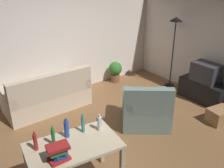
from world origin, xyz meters
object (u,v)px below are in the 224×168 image
object	(u,v)px
bottle_clear	(100,123)
book_stack	(58,152)
storage_box	(220,116)
bottle_green	(53,137)
tv	(206,73)
desk	(74,151)
bottle_tall	(83,124)
couch	(48,97)
bottle_blue	(67,129)
armchair	(146,110)
torchiere_lamp	(175,33)
tv_stand	(203,91)
bottle_red	(35,142)
potted_plant	(115,70)

from	to	relation	value
bottle_clear	book_stack	distance (m)	0.76
storage_box	bottle_green	size ratio (longest dim) A/B	1.72
tv	desk	size ratio (longest dim) A/B	0.47
tv	bottle_tall	size ratio (longest dim) A/B	2.07
couch	bottle_blue	bearing A→B (deg)	74.06
armchair	desk	bearing A→B (deg)	55.44
torchiere_lamp	storage_box	size ratio (longest dim) A/B	3.77
tv_stand	desk	distance (m)	3.76
desk	armchair	distance (m)	2.02
torchiere_lamp	storage_box	xyz separation A→B (m)	(-0.54, -1.78, -1.26)
bottle_blue	bottle_clear	size ratio (longest dim) A/B	1.15
desk	bottle_tall	distance (m)	0.38
tv	book_stack	distance (m)	4.04
torchiere_lamp	bottle_red	world-z (taller)	torchiere_lamp
bottle_red	book_stack	distance (m)	0.36
desk	bottle_green	xyz separation A→B (m)	(-0.20, 0.15, 0.23)
armchair	bottle_red	bearing A→B (deg)	48.13
torchiere_lamp	bottle_red	distance (m)	4.37
potted_plant	bottle_green	bearing A→B (deg)	-139.62
tv_stand	desk	xyz separation A→B (m)	(-3.70, -0.54, 0.41)
armchair	torchiere_lamp	bearing A→B (deg)	-114.24
tv	bottle_blue	world-z (taller)	bottle_blue
desk	potted_plant	xyz separation A→B (m)	(2.72, 2.63, -0.32)
storage_box	bottle_green	xyz separation A→B (m)	(-3.36, 0.40, 0.73)
couch	book_stack	world-z (taller)	book_stack
tv_stand	bottle_tall	distance (m)	3.53
tv	storage_box	size ratio (longest dim) A/B	1.25
book_stack	bottle_red	bearing A→B (deg)	113.78
desk	tv	bearing A→B (deg)	16.29
tv	bottle_tall	distance (m)	3.48
bottle_blue	bottle_clear	world-z (taller)	bottle_blue
storage_box	bottle_clear	size ratio (longest dim) A/B	1.94
bottle_green	bottle_blue	distance (m)	0.22
tv	storage_box	xyz separation A→B (m)	(-0.55, -0.79, -0.55)
potted_plant	bottle_tall	bearing A→B (deg)	-135.04
tv	bottle_blue	distance (m)	3.71
tv_stand	book_stack	xyz separation A→B (m)	(-3.97, -0.69, 0.63)
tv	bottle_clear	world-z (taller)	bottle_clear
potted_plant	bottle_clear	size ratio (longest dim) A/B	2.30
storage_box	book_stack	world-z (taller)	book_stack
tv_stand	tv	xyz separation A→B (m)	(0.00, 0.00, 0.46)
bottle_blue	desk	bearing A→B (deg)	-95.19
bottle_tall	bottle_clear	xyz separation A→B (m)	(0.21, -0.10, -0.02)
bottle_green	bottle_clear	xyz separation A→B (m)	(0.66, -0.08, -0.02)
armchair	tv_stand	bearing A→B (deg)	-143.45
armchair	couch	bearing A→B (deg)	-15.20
bottle_blue	book_stack	world-z (taller)	bottle_blue
storage_box	bottle_green	bearing A→B (deg)	173.26
bottle_green	book_stack	bearing A→B (deg)	-103.93
storage_box	bottle_blue	xyz separation A→B (m)	(-3.14, 0.45, 0.74)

